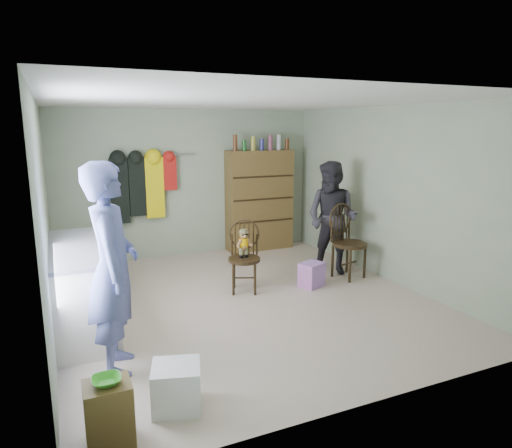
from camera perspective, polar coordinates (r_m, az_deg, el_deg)
name	(u,v)px	position (r m, az deg, el deg)	size (l,w,h in m)	color
ground_plane	(245,300)	(5.99, -1.43, -9.50)	(5.00, 5.00, 0.00)	beige
room_walls	(229,175)	(6.10, -3.43, 6.17)	(5.00, 5.00, 5.00)	#A3B194
counter	(82,286)	(5.43, -20.97, -7.29)	(0.64, 1.86, 0.94)	silver
stool	(109,413)	(3.60, -17.91, -21.61)	(0.32, 0.27, 0.46)	brown
bowl	(106,381)	(3.47, -18.19, -18.11)	(0.20, 0.20, 0.05)	green
plastic_tub	(176,387)	(3.88, -9.91, -19.38)	(0.38, 0.36, 0.36)	white
chair_front	(244,251)	(6.18, -1.50, -3.34)	(0.57, 0.57, 0.97)	#3B2914
chair_far	(346,238)	(6.87, 11.22, -1.74)	(0.59, 0.59, 1.10)	#3B2914
striped_bag	(312,275)	(6.48, 6.97, -6.30)	(0.32, 0.25, 0.34)	pink
person_left	(112,269)	(4.26, -17.50, -5.38)	(0.70, 0.46, 1.92)	#555D9D
person_right	(332,218)	(6.98, 9.48, 0.74)	(0.83, 0.65, 1.71)	#2D2B33
dresser	(259,200)	(8.28, 0.42, 3.06)	(1.20, 0.39, 2.08)	brown
coat_rack	(142,186)	(7.70, -14.10, 4.57)	(1.42, 0.12, 1.09)	#99999E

